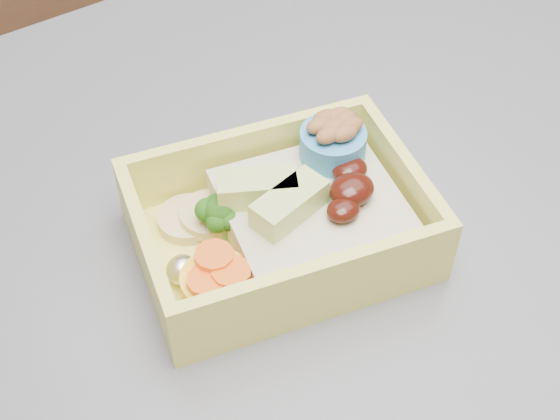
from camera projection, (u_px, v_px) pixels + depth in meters
bento_box at (287, 218)px, 0.48m from camera, size 0.20×0.16×0.06m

